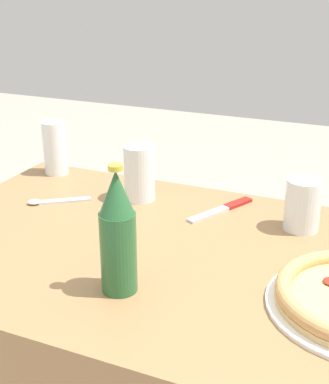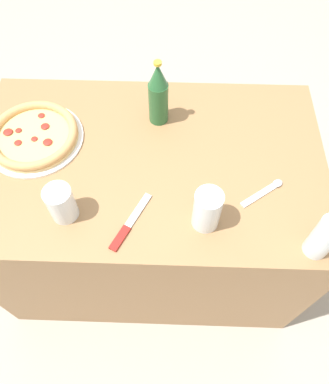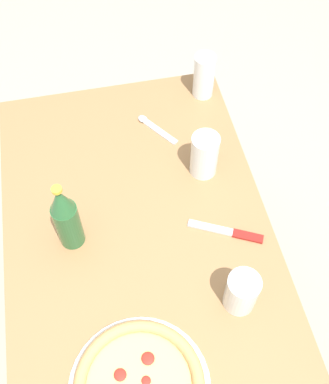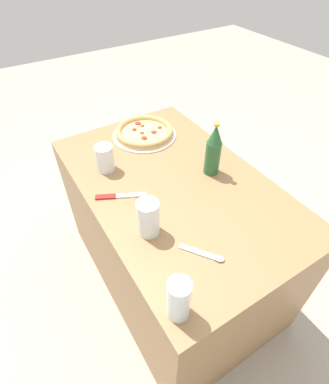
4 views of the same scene
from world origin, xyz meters
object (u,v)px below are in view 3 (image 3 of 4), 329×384
object	(u,v)px
glass_lemonade	(204,156)
spoon	(153,126)
knife	(229,232)
glass_cola	(241,292)
beer_bottle	(66,217)
glass_orange_juice	(204,77)

from	to	relation	value
glass_lemonade	spoon	world-z (taller)	glass_lemonade
knife	glass_cola	bearing A→B (deg)	-9.10
beer_bottle	knife	bearing A→B (deg)	80.69
beer_bottle	spoon	distance (m)	0.48
beer_bottle	spoon	world-z (taller)	beer_bottle
glass_orange_juice	spoon	size ratio (longest dim) A/B	1.07
glass_cola	glass_orange_juice	xyz separation A→B (m)	(-0.74, 0.09, 0.01)
glass_cola	glass_lemonade	size ratio (longest dim) A/B	0.84
beer_bottle	glass_cola	bearing A→B (deg)	55.98
glass_cola	beer_bottle	xyz separation A→B (m)	(-0.27, -0.40, 0.06)
glass_orange_juice	spoon	bearing A→B (deg)	-59.32
glass_lemonade	beer_bottle	world-z (taller)	beer_bottle
glass_cola	beer_bottle	world-z (taller)	beer_bottle
glass_orange_juice	spoon	world-z (taller)	glass_orange_juice
glass_lemonade	glass_cola	bearing A→B (deg)	-1.92
knife	spoon	distance (m)	0.45
glass_orange_juice	knife	bearing A→B (deg)	-6.52
glass_cola	knife	distance (m)	0.21
glass_orange_juice	spoon	distance (m)	0.24
knife	spoon	xyz separation A→B (m)	(-0.43, -0.13, 0.00)
glass_cola	spoon	world-z (taller)	glass_cola
glass_cola	glass_orange_juice	distance (m)	0.74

